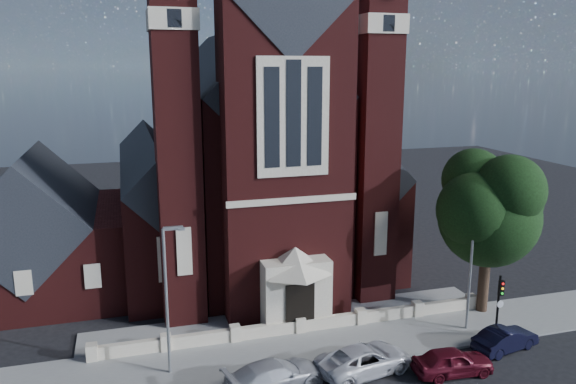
# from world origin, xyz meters

# --- Properties ---
(ground) EXTENTS (120.00, 120.00, 0.00)m
(ground) POSITION_xyz_m (0.00, 15.00, 0.00)
(ground) COLOR black
(ground) RESTS_ON ground
(pavement_strip) EXTENTS (60.00, 5.00, 0.12)m
(pavement_strip) POSITION_xyz_m (0.00, 4.50, 0.00)
(pavement_strip) COLOR gray
(pavement_strip) RESTS_ON ground
(forecourt_paving) EXTENTS (26.00, 3.00, 0.14)m
(forecourt_paving) POSITION_xyz_m (0.00, 8.50, 0.00)
(forecourt_paving) COLOR gray
(forecourt_paving) RESTS_ON ground
(forecourt_wall) EXTENTS (24.00, 0.40, 0.90)m
(forecourt_wall) POSITION_xyz_m (0.00, 6.50, 0.00)
(forecourt_wall) COLOR #C1B69A
(forecourt_wall) RESTS_ON ground
(church) EXTENTS (20.01, 34.90, 29.20)m
(church) POSITION_xyz_m (-0.00, 22.94, 8.19)
(church) COLOR #481413
(church) RESTS_ON ground
(parish_hall) EXTENTS (12.00, 12.20, 10.24)m
(parish_hall) POSITION_xyz_m (-16.00, 18.00, 4.01)
(parish_hall) COLOR #481413
(parish_hall) RESTS_ON ground
(street_tree) EXTENTS (6.40, 6.60, 10.70)m
(street_tree) POSITION_xyz_m (12.60, 5.71, 6.96)
(street_tree) COLOR black
(street_tree) RESTS_ON ground
(street_lamp_left) EXTENTS (1.16, 0.22, 8.09)m
(street_lamp_left) POSITION_xyz_m (-7.91, 4.00, 4.60)
(street_lamp_left) COLOR gray
(street_lamp_left) RESTS_ON ground
(street_lamp_right) EXTENTS (1.16, 0.22, 8.09)m
(street_lamp_right) POSITION_xyz_m (10.09, 4.00, 4.60)
(street_lamp_right) COLOR gray
(street_lamp_right) RESTS_ON ground
(traffic_signal) EXTENTS (0.28, 0.42, 4.00)m
(traffic_signal) POSITION_xyz_m (11.00, 2.43, 2.58)
(traffic_signal) COLOR black
(traffic_signal) RESTS_ON ground
(car_silver_b) EXTENTS (5.56, 3.27, 1.51)m
(car_silver_b) POSITION_xyz_m (-3.08, 1.06, 0.76)
(car_silver_b) COLOR #ACAEB4
(car_silver_b) RESTS_ON ground
(car_white_suv) EXTENTS (5.71, 3.49, 1.48)m
(car_white_suv) POSITION_xyz_m (1.93, 1.26, 0.74)
(car_white_suv) COLOR silver
(car_white_suv) RESTS_ON ground
(car_dark_red) EXTENTS (4.38, 1.99, 1.46)m
(car_dark_red) POSITION_xyz_m (6.31, -0.24, 0.73)
(car_dark_red) COLOR #550E1B
(car_dark_red) RESTS_ON ground
(car_navy) EXTENTS (4.33, 2.30, 1.36)m
(car_navy) POSITION_xyz_m (10.66, 1.19, 0.68)
(car_navy) COLOR black
(car_navy) RESTS_ON ground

